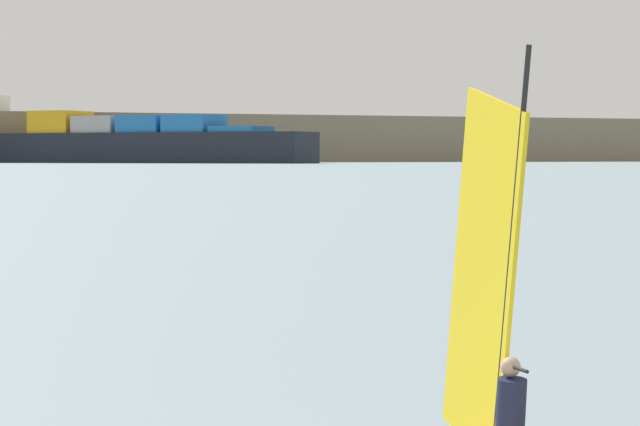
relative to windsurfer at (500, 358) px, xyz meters
The scene contains 3 objects.
windsurfer is the anchor object (origin of this frame).
cargo_ship 674.43m from the windsurfer, 91.05° to the left, with size 177.08×119.65×38.22m.
distant_headland 1039.96m from the windsurfer, 71.88° to the left, with size 1365.99×320.48×24.54m, color #756B56.
Camera 1 is at (-3.81, -12.94, 3.46)m, focal length 83.57 mm.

